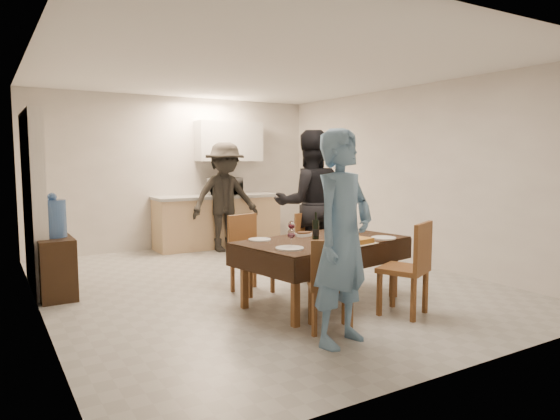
{
  "coord_description": "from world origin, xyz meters",
  "views": [
    {
      "loc": [
        -2.95,
        -5.34,
        1.56
      ],
      "look_at": [
        0.08,
        -0.3,
        0.94
      ],
      "focal_mm": 32.0,
      "sensor_mm": 36.0,
      "label": 1
    }
  ],
  "objects_px": {
    "water_pitcher": "(351,228)",
    "microwave": "(225,186)",
    "person_kitchen": "(225,197)",
    "person_near": "(343,238)",
    "dining_table": "(322,242)",
    "water_jug": "(53,219)",
    "person_far": "(309,204)",
    "wine_bottle": "(316,226)",
    "console": "(55,267)",
    "savoury_tart": "(352,241)"
  },
  "relations": [
    {
      "from": "water_pitcher",
      "to": "microwave",
      "type": "relative_size",
      "value": 0.37
    },
    {
      "from": "person_kitchen",
      "to": "person_near",
      "type": "bearing_deg",
      "value": -102.09
    },
    {
      "from": "water_pitcher",
      "to": "person_near",
      "type": "relative_size",
      "value": 0.11
    },
    {
      "from": "dining_table",
      "to": "person_kitchen",
      "type": "xyz_separation_m",
      "value": [
        0.38,
        3.29,
        0.25
      ]
    },
    {
      "from": "water_pitcher",
      "to": "person_kitchen",
      "type": "relative_size",
      "value": 0.11
    },
    {
      "from": "water_pitcher",
      "to": "person_kitchen",
      "type": "distance_m",
      "value": 3.34
    },
    {
      "from": "dining_table",
      "to": "water_pitcher",
      "type": "distance_m",
      "value": 0.38
    },
    {
      "from": "water_jug",
      "to": "person_far",
      "type": "height_order",
      "value": "person_far"
    },
    {
      "from": "wine_bottle",
      "to": "person_far",
      "type": "xyz_separation_m",
      "value": [
        0.6,
        1.0,
        0.12
      ]
    },
    {
      "from": "water_jug",
      "to": "dining_table",
      "type": "bearing_deg",
      "value": -35.32
    },
    {
      "from": "person_near",
      "to": "console",
      "type": "bearing_deg",
      "value": 107.17
    },
    {
      "from": "wine_bottle",
      "to": "dining_table",
      "type": "bearing_deg",
      "value": -45.0
    },
    {
      "from": "savoury_tart",
      "to": "microwave",
      "type": "bearing_deg",
      "value": 83.25
    },
    {
      "from": "microwave",
      "to": "wine_bottle",
      "type": "bearing_deg",
      "value": 80.19
    },
    {
      "from": "water_jug",
      "to": "console",
      "type": "bearing_deg",
      "value": 0.0
    },
    {
      "from": "microwave",
      "to": "console",
      "type": "bearing_deg",
      "value": 33.67
    },
    {
      "from": "console",
      "to": "wine_bottle",
      "type": "xyz_separation_m",
      "value": [
        2.38,
        -1.68,
        0.5
      ]
    },
    {
      "from": "console",
      "to": "water_jug",
      "type": "relative_size",
      "value": 1.76
    },
    {
      "from": "console",
      "to": "savoury_tart",
      "type": "bearing_deg",
      "value": -39.71
    },
    {
      "from": "person_near",
      "to": "person_far",
      "type": "height_order",
      "value": "person_far"
    },
    {
      "from": "dining_table",
      "to": "microwave",
      "type": "xyz_separation_m",
      "value": [
        0.59,
        3.74,
        0.4
      ]
    },
    {
      "from": "water_jug",
      "to": "person_far",
      "type": "xyz_separation_m",
      "value": [
        2.98,
        -0.68,
        0.07
      ]
    },
    {
      "from": "savoury_tart",
      "to": "person_far",
      "type": "height_order",
      "value": "person_far"
    },
    {
      "from": "savoury_tart",
      "to": "microwave",
      "type": "relative_size",
      "value": 0.83
    },
    {
      "from": "console",
      "to": "wine_bottle",
      "type": "distance_m",
      "value": 2.96
    },
    {
      "from": "person_near",
      "to": "dining_table",
      "type": "bearing_deg",
      "value": 45.34
    },
    {
      "from": "person_kitchen",
      "to": "person_far",
      "type": "bearing_deg",
      "value": -85.65
    },
    {
      "from": "console",
      "to": "water_pitcher",
      "type": "bearing_deg",
      "value": -32.52
    },
    {
      "from": "dining_table",
      "to": "person_near",
      "type": "height_order",
      "value": "person_near"
    },
    {
      "from": "dining_table",
      "to": "water_pitcher",
      "type": "height_order",
      "value": "water_pitcher"
    },
    {
      "from": "dining_table",
      "to": "savoury_tart",
      "type": "relative_size",
      "value": 4.3
    },
    {
      "from": "wine_bottle",
      "to": "person_near",
      "type": "height_order",
      "value": "person_near"
    },
    {
      "from": "dining_table",
      "to": "console",
      "type": "relative_size",
      "value": 2.62
    },
    {
      "from": "console",
      "to": "microwave",
      "type": "xyz_separation_m",
      "value": [
        3.02,
        2.01,
        0.72
      ]
    },
    {
      "from": "water_pitcher",
      "to": "console",
      "type": "bearing_deg",
      "value": 147.48
    },
    {
      "from": "water_pitcher",
      "to": "water_jug",
      "type": "bearing_deg",
      "value": 147.48
    },
    {
      "from": "savoury_tart",
      "to": "person_far",
      "type": "relative_size",
      "value": 0.23
    },
    {
      "from": "console",
      "to": "microwave",
      "type": "height_order",
      "value": "microwave"
    },
    {
      "from": "console",
      "to": "microwave",
      "type": "relative_size",
      "value": 1.35
    },
    {
      "from": "person_near",
      "to": "wine_bottle",
      "type": "bearing_deg",
      "value": 48.55
    },
    {
      "from": "dining_table",
      "to": "person_near",
      "type": "distance_m",
      "value": 1.21
    },
    {
      "from": "wine_bottle",
      "to": "savoury_tart",
      "type": "height_order",
      "value": "wine_bottle"
    },
    {
      "from": "water_jug",
      "to": "wine_bottle",
      "type": "relative_size",
      "value": 1.43
    },
    {
      "from": "water_pitcher",
      "to": "person_kitchen",
      "type": "height_order",
      "value": "person_kitchen"
    },
    {
      "from": "console",
      "to": "savoury_tart",
      "type": "relative_size",
      "value": 1.64
    },
    {
      "from": "person_near",
      "to": "water_pitcher",
      "type": "bearing_deg",
      "value": 31.0
    },
    {
      "from": "wine_bottle",
      "to": "person_far",
      "type": "height_order",
      "value": "person_far"
    },
    {
      "from": "water_jug",
      "to": "savoury_tart",
      "type": "distance_m",
      "value": 3.3
    },
    {
      "from": "person_far",
      "to": "person_kitchen",
      "type": "bearing_deg",
      "value": -67.65
    },
    {
      "from": "microwave",
      "to": "person_kitchen",
      "type": "height_order",
      "value": "person_kitchen"
    }
  ]
}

